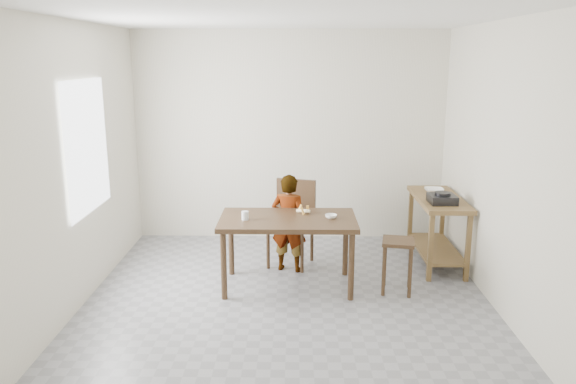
{
  "coord_description": "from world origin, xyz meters",
  "views": [
    {
      "loc": [
        0.07,
        -5.23,
        2.36
      ],
      "look_at": [
        0.0,
        0.4,
        1.0
      ],
      "focal_mm": 35.0,
      "sensor_mm": 36.0,
      "label": 1
    }
  ],
  "objects_px": {
    "dining_table": "(288,252)",
    "child": "(289,223)",
    "prep_counter": "(437,231)",
    "stool": "(397,266)",
    "dining_chair": "(290,224)"
  },
  "relations": [
    {
      "from": "dining_table",
      "to": "child",
      "type": "relative_size",
      "value": 1.26
    },
    {
      "from": "dining_table",
      "to": "prep_counter",
      "type": "xyz_separation_m",
      "value": [
        1.72,
        0.7,
        0.03
      ]
    },
    {
      "from": "dining_table",
      "to": "prep_counter",
      "type": "bearing_deg",
      "value": 22.15
    },
    {
      "from": "prep_counter",
      "to": "stool",
      "type": "distance_m",
      "value": 1.02
    },
    {
      "from": "stool",
      "to": "prep_counter",
      "type": "bearing_deg",
      "value": 53.96
    },
    {
      "from": "child",
      "to": "dining_table",
      "type": "bearing_deg",
      "value": 105.06
    },
    {
      "from": "prep_counter",
      "to": "child",
      "type": "xyz_separation_m",
      "value": [
        -1.72,
        -0.24,
        0.16
      ]
    },
    {
      "from": "dining_table",
      "to": "child",
      "type": "distance_m",
      "value": 0.5
    },
    {
      "from": "child",
      "to": "stool",
      "type": "distance_m",
      "value": 1.29
    },
    {
      "from": "prep_counter",
      "to": "child",
      "type": "relative_size",
      "value": 1.08
    },
    {
      "from": "stool",
      "to": "dining_chair",
      "type": "bearing_deg",
      "value": 145.25
    },
    {
      "from": "prep_counter",
      "to": "child",
      "type": "height_order",
      "value": "child"
    },
    {
      "from": "prep_counter",
      "to": "dining_table",
      "type": "bearing_deg",
      "value": -157.85
    },
    {
      "from": "prep_counter",
      "to": "stool",
      "type": "height_order",
      "value": "prep_counter"
    },
    {
      "from": "child",
      "to": "stool",
      "type": "bearing_deg",
      "value": 167.89
    }
  ]
}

